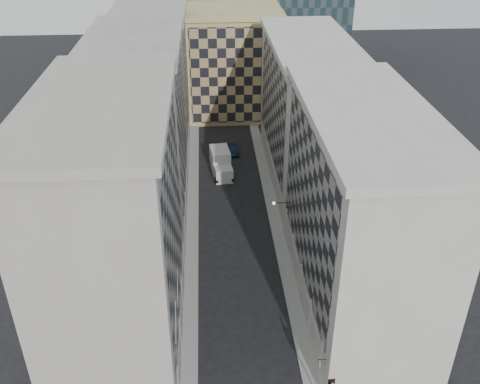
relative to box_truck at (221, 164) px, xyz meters
name	(u,v)px	position (x,y,z in m)	size (l,w,h in m)	color
sidewalk_west	(193,223)	(-4.11, -13.28, -1.46)	(1.50, 100.00, 0.15)	#979791
sidewalk_east	(275,220)	(6.39, -13.28, -1.46)	(1.50, 100.00, 0.15)	#979791
bldg_left_a	(117,232)	(-9.74, -32.28, 10.29)	(10.80, 22.80, 23.70)	#9E978E
bldg_left_b	(142,132)	(-9.74, -10.28, 9.79)	(10.80, 22.80, 22.70)	gray
bldg_left_c	(155,79)	(-9.74, 11.72, 9.29)	(10.80, 22.80, 21.70)	#9E978E
bldg_right_a	(357,213)	(12.02, -28.28, 8.79)	(10.80, 26.80, 20.70)	#AEA89F
bldg_right_b	(307,112)	(12.04, -1.28, 8.31)	(10.80, 28.80, 19.70)	#AEA89F
tan_block	(233,62)	(3.14, 24.62, 7.90)	(16.80, 14.80, 18.80)	tan
flagpoles_left	(177,304)	(-4.76, -37.28, 6.47)	(0.10, 6.33, 2.33)	gray
bracket_lamp	(275,203)	(5.52, -19.28, 4.67)	(1.98, 0.36, 0.36)	black
box_truck	(221,164)	(0.00, 0.00, 0.00)	(3.37, 6.69, 3.52)	silver
dark_car	(233,150)	(2.18, 6.56, -0.91)	(1.31, 3.77, 1.24)	#0E1634
shop_sign	(319,363)	(6.57, -40.28, 2.30)	(0.72, 0.63, 0.71)	black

